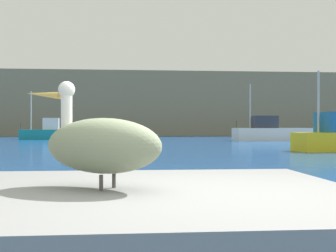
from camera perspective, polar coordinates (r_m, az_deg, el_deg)
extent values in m
cube|color=#7F755B|center=(63.19, -4.14, 3.00)|extent=(140.00, 10.30, 9.57)
cube|color=gray|center=(3.24, -9.35, -16.31)|extent=(3.94, 2.62, 0.85)
ellipsoid|color=gray|center=(3.12, -9.34, -2.79)|extent=(1.11, 0.93, 0.43)
cylinder|color=white|center=(3.34, -14.24, 1.43)|extent=(0.09, 0.09, 0.34)
sphere|color=white|center=(3.35, -14.24, 5.05)|extent=(0.13, 0.13, 0.13)
cone|color=gold|center=(3.52, -17.41, 4.31)|extent=(0.36, 0.25, 0.09)
cylinder|color=#4C4742|center=(3.04, -9.50, -8.00)|extent=(0.03, 0.03, 0.12)
cylinder|color=#4C4742|center=(3.18, -7.71, -7.67)|extent=(0.03, 0.03, 0.12)
cube|color=teal|center=(44.52, -16.81, -1.17)|extent=(5.72, 2.39, 1.04)
cube|color=silver|center=(44.48, -16.32, 0.30)|extent=(1.77, 1.48, 1.24)
cylinder|color=#B2B2B2|center=(44.74, -18.93, 2.12)|extent=(0.12, 0.12, 4.09)
cylinder|color=#3F382D|center=(44.85, -20.20, -0.05)|extent=(0.10, 0.10, 0.70)
cube|color=white|center=(40.42, 14.65, -1.15)|extent=(7.58, 2.74, 1.22)
cube|color=#2D333D|center=(40.10, 13.49, 0.56)|extent=(2.42, 1.84, 1.19)
cylinder|color=#B2B2B2|center=(39.69, 11.62, 2.82)|extent=(0.12, 0.12, 4.31)
cylinder|color=#3F382D|center=(39.23, 9.75, 0.22)|extent=(0.10, 0.10, 0.70)
cylinder|color=#B2B2B2|center=(23.34, 20.64, 3.27)|extent=(0.12, 0.12, 3.37)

